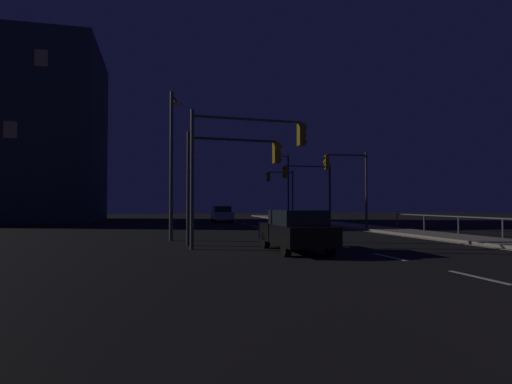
{
  "coord_description": "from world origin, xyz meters",
  "views": [
    {
      "loc": [
        -7.65,
        -3.64,
        1.79
      ],
      "look_at": [
        0.62,
        30.89,
        2.81
      ],
      "focal_mm": 29.27,
      "sensor_mm": 36.0,
      "label": 1
    }
  ],
  "objects_px": {
    "street_lamp_across_street": "(172,152)",
    "car": "(296,230)",
    "traffic_light_mid_left": "(281,185)",
    "car_oncoming": "(222,214)",
    "traffic_light_far_left": "(348,175)",
    "traffic_light_far_center": "(309,181)",
    "traffic_light_far_right": "(232,166)",
    "street_lamp_median": "(285,180)",
    "traffic_light_overhead_east": "(244,151)"
  },
  "relations": [
    {
      "from": "car",
      "to": "traffic_light_overhead_east",
      "type": "relative_size",
      "value": 0.8
    },
    {
      "from": "car",
      "to": "traffic_light_far_left",
      "type": "distance_m",
      "value": 14.11
    },
    {
      "from": "traffic_light_far_left",
      "to": "street_lamp_median",
      "type": "height_order",
      "value": "street_lamp_median"
    },
    {
      "from": "car_oncoming",
      "to": "traffic_light_mid_left",
      "type": "relative_size",
      "value": 0.85
    },
    {
      "from": "traffic_light_far_left",
      "to": "traffic_light_far_center",
      "type": "xyz_separation_m",
      "value": [
        -0.47,
        6.27,
        -0.1
      ]
    },
    {
      "from": "traffic_light_overhead_east",
      "to": "street_lamp_median",
      "type": "height_order",
      "value": "street_lamp_median"
    },
    {
      "from": "car",
      "to": "traffic_light_overhead_east",
      "type": "bearing_deg",
      "value": 131.14
    },
    {
      "from": "traffic_light_mid_left",
      "to": "street_lamp_across_street",
      "type": "xyz_separation_m",
      "value": [
        -12.14,
        -21.19,
        0.58
      ]
    },
    {
      "from": "car",
      "to": "traffic_light_overhead_east",
      "type": "xyz_separation_m",
      "value": [
        -1.59,
        1.83,
        3.14
      ]
    },
    {
      "from": "traffic_light_far_left",
      "to": "traffic_light_far_right",
      "type": "xyz_separation_m",
      "value": [
        -9.51,
        -8.06,
        -0.31
      ]
    },
    {
      "from": "car_oncoming",
      "to": "street_lamp_across_street",
      "type": "height_order",
      "value": "street_lamp_across_street"
    },
    {
      "from": "car_oncoming",
      "to": "street_lamp_median",
      "type": "bearing_deg",
      "value": 32.28
    },
    {
      "from": "traffic_light_far_left",
      "to": "street_lamp_median",
      "type": "bearing_deg",
      "value": 85.03
    },
    {
      "from": "car",
      "to": "street_lamp_across_street",
      "type": "height_order",
      "value": "street_lamp_across_street"
    },
    {
      "from": "traffic_light_far_right",
      "to": "traffic_light_mid_left",
      "type": "relative_size",
      "value": 0.93
    },
    {
      "from": "car",
      "to": "street_lamp_median",
      "type": "relative_size",
      "value": 0.6
    },
    {
      "from": "traffic_light_far_right",
      "to": "street_lamp_median",
      "type": "xyz_separation_m",
      "value": [
        11.23,
        27.72,
        1.08
      ]
    },
    {
      "from": "car",
      "to": "street_lamp_across_street",
      "type": "bearing_deg",
      "value": 125.19
    },
    {
      "from": "traffic_light_far_left",
      "to": "traffic_light_far_right",
      "type": "height_order",
      "value": "traffic_light_far_left"
    },
    {
      "from": "street_lamp_median",
      "to": "traffic_light_overhead_east",
      "type": "bearing_deg",
      "value": -110.6
    },
    {
      "from": "car_oncoming",
      "to": "car",
      "type": "bearing_deg",
      "value": -92.66
    },
    {
      "from": "car",
      "to": "traffic_light_mid_left",
      "type": "height_order",
      "value": "traffic_light_mid_left"
    },
    {
      "from": "car",
      "to": "traffic_light_far_left",
      "type": "xyz_separation_m",
      "value": [
        7.7,
        11.44,
        2.99
      ]
    },
    {
      "from": "traffic_light_mid_left",
      "to": "street_lamp_across_street",
      "type": "distance_m",
      "value": 24.43
    },
    {
      "from": "traffic_light_mid_left",
      "to": "traffic_light_overhead_east",
      "type": "height_order",
      "value": "traffic_light_overhead_east"
    },
    {
      "from": "traffic_light_far_left",
      "to": "traffic_light_far_center",
      "type": "relative_size",
      "value": 1.05
    },
    {
      "from": "traffic_light_overhead_east",
      "to": "street_lamp_median",
      "type": "distance_m",
      "value": 31.28
    },
    {
      "from": "street_lamp_across_street",
      "to": "car",
      "type": "bearing_deg",
      "value": -54.81
    },
    {
      "from": "car_oncoming",
      "to": "traffic_light_far_right",
      "type": "distance_m",
      "value": 22.9
    },
    {
      "from": "traffic_light_far_center",
      "to": "traffic_light_overhead_east",
      "type": "bearing_deg",
      "value": -119.05
    },
    {
      "from": "car",
      "to": "traffic_light_far_center",
      "type": "xyz_separation_m",
      "value": [
        7.23,
        17.71,
        2.89
      ]
    },
    {
      "from": "traffic_light_mid_left",
      "to": "traffic_light_overhead_east",
      "type": "bearing_deg",
      "value": -110.17
    },
    {
      "from": "traffic_light_mid_left",
      "to": "street_lamp_across_street",
      "type": "bearing_deg",
      "value": -119.8
    },
    {
      "from": "traffic_light_mid_left",
      "to": "traffic_light_overhead_east",
      "type": "xyz_separation_m",
      "value": [
        -9.38,
        -25.54,
        0.16
      ]
    },
    {
      "from": "car",
      "to": "traffic_light_far_center",
      "type": "relative_size",
      "value": 0.88
    },
    {
      "from": "car",
      "to": "car_oncoming",
      "type": "bearing_deg",
      "value": 87.34
    },
    {
      "from": "car",
      "to": "traffic_light_far_right",
      "type": "bearing_deg",
      "value": 118.23
    },
    {
      "from": "car_oncoming",
      "to": "street_lamp_across_street",
      "type": "bearing_deg",
      "value": -105.71
    },
    {
      "from": "traffic_light_overhead_east",
      "to": "street_lamp_across_street",
      "type": "relative_size",
      "value": 0.76
    },
    {
      "from": "traffic_light_far_right",
      "to": "traffic_light_mid_left",
      "type": "distance_m",
      "value": 25.83
    },
    {
      "from": "traffic_light_mid_left",
      "to": "traffic_light_overhead_east",
      "type": "relative_size",
      "value": 0.95
    },
    {
      "from": "car",
      "to": "traffic_light_far_right",
      "type": "height_order",
      "value": "traffic_light_far_right"
    },
    {
      "from": "car",
      "to": "traffic_light_mid_left",
      "type": "distance_m",
      "value": 28.6
    },
    {
      "from": "traffic_light_far_center",
      "to": "street_lamp_across_street",
      "type": "bearing_deg",
      "value": -135.1
    },
    {
      "from": "traffic_light_overhead_east",
      "to": "street_lamp_across_street",
      "type": "bearing_deg",
      "value": 122.39
    },
    {
      "from": "car",
      "to": "traffic_light_far_left",
      "type": "relative_size",
      "value": 0.84
    },
    {
      "from": "car",
      "to": "traffic_light_far_center",
      "type": "height_order",
      "value": "traffic_light_far_center"
    },
    {
      "from": "car",
      "to": "traffic_light_mid_left",
      "type": "xyz_separation_m",
      "value": [
        7.79,
        27.36,
        2.98
      ]
    },
    {
      "from": "traffic_light_far_right",
      "to": "street_lamp_across_street",
      "type": "bearing_deg",
      "value": 132.28
    },
    {
      "from": "traffic_light_far_right",
      "to": "traffic_light_overhead_east",
      "type": "xyz_separation_m",
      "value": [
        0.22,
        -1.56,
        0.46
      ]
    }
  ]
}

